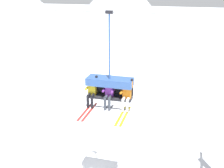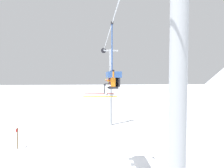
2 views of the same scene
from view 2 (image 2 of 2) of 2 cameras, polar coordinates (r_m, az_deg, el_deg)
ground_plane at (r=12.00m, az=3.57°, el=-24.36°), size 200.00×200.00×0.00m
lift_tower_near at (r=19.29m, az=-0.41°, el=-0.43°), size 0.36×1.88×8.52m
lift_tower_far at (r=3.92m, az=20.33°, el=-12.49°), size 0.36×1.88×8.52m
lift_cable at (r=11.68m, az=-0.94°, el=16.46°), size 17.79×0.05×0.05m
chairlift_chair at (r=9.38m, az=0.43°, el=2.43°), size 1.87×0.74×3.79m
skier_yellow at (r=10.09m, az=-1.19°, el=0.66°), size 0.48×1.70×1.34m
skier_purple at (r=9.37m, az=-0.91°, el=0.39°), size 0.46×1.70×1.23m
skier_orange at (r=8.64m, az=-0.49°, el=0.34°), size 0.48×1.70×1.34m
trail_sign at (r=15.32m, az=-28.51°, el=-14.94°), size 0.36×0.08×1.60m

